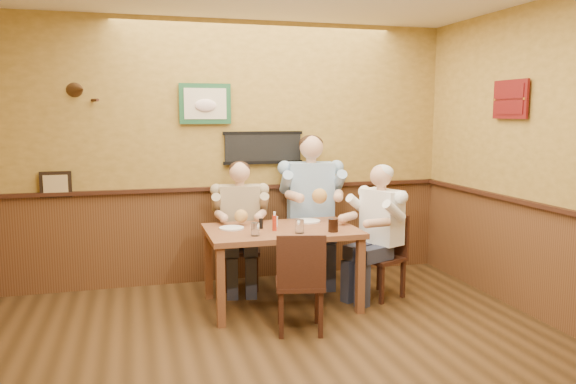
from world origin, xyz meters
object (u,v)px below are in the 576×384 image
pepper_shaker (261,224)px  cola_tumbler (333,225)px  chair_back_left (240,249)px  diner_tan_shirt (240,232)px  water_glass_mid (299,226)px  diner_blue_polo (310,216)px  hot_sauce_bottle (274,222)px  dining_table (281,238)px  salt_shaker (276,222)px  diner_white_elder (381,238)px  chair_right_end (381,256)px  chair_back_right (310,235)px  water_glass_left (255,229)px  chair_near_side (300,281)px

pepper_shaker → cola_tumbler: bearing=-27.4°
chair_back_left → diner_tan_shirt: size_ratio=0.70×
cola_tumbler → water_glass_mid: bearing=174.6°
diner_tan_shirt → diner_blue_polo: bearing=16.3°
hot_sauce_bottle → pepper_shaker: (-0.10, 0.12, -0.03)m
dining_table → diner_tan_shirt: size_ratio=1.17×
diner_blue_polo → salt_shaker: size_ratio=14.34×
diner_white_elder → dining_table: bearing=-114.3°
chair_right_end → diner_white_elder: bearing=0.0°
dining_table → chair_back_right: chair_back_right is taller
chair_back_left → cola_tumbler: bearing=-44.3°
water_glass_mid → salt_shaker: (-0.14, 0.33, -0.01)m
hot_sauce_bottle → water_glass_mid: bearing=-40.3°
chair_back_right → water_glass_left: (-0.83, -1.00, 0.31)m
water_glass_mid → salt_shaker: size_ratio=1.22×
dining_table → cola_tumbler: size_ratio=11.62×
diner_blue_polo → diner_white_elder: size_ratio=1.20×
chair_back_left → chair_near_side: size_ratio=0.97×
chair_near_side → salt_shaker: bearing=-75.6°
diner_tan_shirt → salt_shaker: diner_tan_shirt is taller
water_glass_left → water_glass_mid: bearing=0.4°
chair_back_left → chair_right_end: 1.45m
chair_back_right → diner_tan_shirt: (-0.80, -0.10, 0.10)m
chair_back_right → dining_table: bearing=-117.9°
water_glass_mid → salt_shaker: water_glass_mid is taller
chair_near_side → cola_tumbler: cola_tumbler is taller
diner_blue_polo → hot_sauce_bottle: (-0.62, -0.83, 0.12)m
water_glass_mid → pepper_shaker: size_ratio=1.27×
cola_tumbler → pepper_shaker: (-0.60, 0.31, -0.01)m
chair_right_end → salt_shaker: (-1.05, 0.10, 0.38)m
chair_right_end → diner_white_elder: 0.18m
diner_white_elder → diner_blue_polo: bearing=-171.0°
diner_tan_shirt → hot_sauce_bottle: size_ratio=7.50×
water_glass_mid → hot_sauce_bottle: (-0.19, 0.16, 0.02)m
chair_back_left → chair_near_side: 1.33m
chair_back_left → water_glass_mid: bearing=-58.2°
chair_back_right → chair_near_side: 1.51m
cola_tumbler → hot_sauce_bottle: 0.54m
chair_near_side → pepper_shaker: 0.80m
chair_right_end → water_glass_mid: size_ratio=6.84×
diner_blue_polo → water_glass_left: bearing=-122.7°
chair_back_left → water_glass_mid: (0.37, -0.90, 0.39)m
chair_back_right → salt_shaker: chair_back_right is taller
chair_back_left → chair_near_side: bearing=-69.7°
chair_right_end → water_glass_mid: water_glass_mid is taller
chair_back_left → diner_white_elder: 1.46m
cola_tumbler → pepper_shaker: size_ratio=1.26×
dining_table → cola_tumbler: 0.52m
chair_near_side → hot_sauce_bottle: bearing=-69.7°
chair_right_end → salt_shaker: bearing=-119.0°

